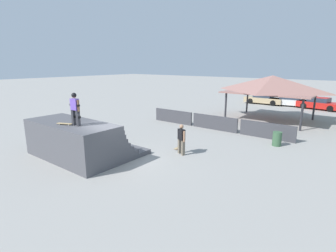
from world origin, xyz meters
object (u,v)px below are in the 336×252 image
Objects in this scene: skater_on_deck at (75,107)px; parked_car_red at (319,104)px; skateboard_on_ground at (179,147)px; parked_car_white at (290,101)px; parked_car_tan at (264,99)px; trash_bin at (277,139)px; bystander_walking at (181,138)px; skateboard_on_deck at (65,124)px.

skater_on_deck is 0.35× the size of parked_car_red.
parked_car_white is at bearing -5.62° from skateboard_on_ground.
skateboard_on_ground is 20.25m from parked_car_tan.
parked_car_red is at bearing -14.10° from skateboard_on_ground.
bystander_walking is at bearing -127.47° from trash_bin.
skateboard_on_ground is at bearing 57.58° from skater_on_deck.
parked_car_red is (6.65, 24.92, -2.21)m from skater_on_deck.
bystander_walking is 0.37× the size of parked_car_red.
trash_bin is at bearing 47.09° from skater_on_deck.
bystander_walking is at bearing -88.84° from parked_car_red.
skater_on_deck is 1.85× the size of trash_bin.
bystander_walking is 1.36m from skateboard_on_ground.
skater_on_deck is 6.20m from skateboard_on_ground.
bystander_walking is at bearing 46.93° from skater_on_deck.
parked_car_white is 3.02m from parked_car_red.
skater_on_deck is at bearing 75.33° from bystander_walking.
skateboard_on_deck is at bearing -129.14° from trash_bin.
parked_car_white is at bearing 76.47° from skater_on_deck.
parked_car_red reaches higher than trash_bin.
trash_bin is (4.32, 3.95, 0.37)m from skateboard_on_ground.
skater_on_deck is at bearing -103.92° from parked_car_white.
trash_bin is at bearing -50.01° from skateboard_on_ground.
skateboard_on_deck reaches higher than parked_car_tan.
parked_car_red is (3.43, 20.76, -0.32)m from bystander_walking.
bystander_walking is 0.37× the size of parked_car_tan.
skateboard_on_ground is at bearing -91.11° from parked_car_red.
skater_on_deck is at bearing 150.44° from skateboard_on_ground.
skateboard_on_ground is at bearing -98.86° from parked_car_white.
skateboard_on_deck is 26.20m from parked_car_red.
parked_car_tan and parked_car_red have the same top height.
skateboard_on_ground is 5.87m from trash_bin.
parked_car_white is at bearing -177.67° from parked_car_red.
skater_on_deck is 25.71m from parked_car_white.
skateboard_on_deck is at bearing -163.77° from skater_on_deck.
trash_bin is 0.18× the size of parked_car_white.
skateboard_on_ground is (-0.69, 0.79, -0.86)m from bystander_walking.
skater_on_deck is at bearing -94.40° from parked_car_red.
trash_bin is 16.76m from parked_car_white.
bystander_walking is 6.00m from trash_bin.
trash_bin is at bearing 27.11° from skateboard_on_deck.
bystander_walking is (3.79, 4.38, -1.04)m from skateboard_on_deck.
trash_bin is (6.86, 8.90, -2.38)m from skater_on_deck.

